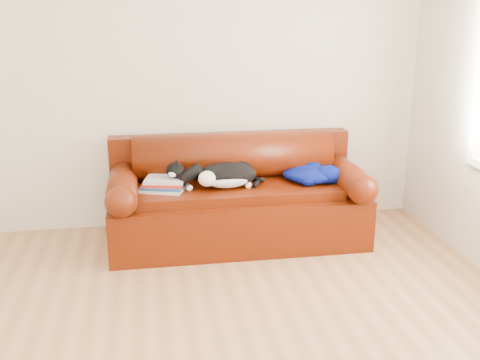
# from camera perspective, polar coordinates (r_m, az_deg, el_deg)

# --- Properties ---
(ground) EXTENTS (4.50, 4.50, 0.00)m
(ground) POSITION_cam_1_polar(r_m,az_deg,el_deg) (3.46, -4.84, -16.16)
(ground) COLOR olive
(ground) RESTS_ON ground
(room_shell) EXTENTS (4.52, 4.02, 2.61)m
(room_shell) POSITION_cam_1_polar(r_m,az_deg,el_deg) (2.94, -3.23, 12.58)
(room_shell) COLOR beige
(room_shell) RESTS_ON ground
(sofa_base) EXTENTS (2.10, 0.90, 0.50)m
(sofa_base) POSITION_cam_1_polar(r_m,az_deg,el_deg) (4.75, -0.29, -3.43)
(sofa_base) COLOR #370B02
(sofa_base) RESTS_ON ground
(sofa_back) EXTENTS (2.10, 1.01, 0.88)m
(sofa_back) POSITION_cam_1_polar(r_m,az_deg,el_deg) (4.88, -0.75, 0.91)
(sofa_back) COLOR #370B02
(sofa_back) RESTS_ON ground
(book_stack) EXTENTS (0.41, 0.36, 0.10)m
(book_stack) POSITION_cam_1_polar(r_m,az_deg,el_deg) (4.53, -7.69, -0.42)
(book_stack) COLOR beige
(book_stack) RESTS_ON sofa_base
(cat) EXTENTS (0.72, 0.43, 0.26)m
(cat) POSITION_cam_1_polar(r_m,az_deg,el_deg) (4.54, -1.43, 0.43)
(cat) COLOR black
(cat) RESTS_ON sofa_base
(blanket) EXTENTS (0.49, 0.42, 0.15)m
(blanket) POSITION_cam_1_polar(r_m,az_deg,el_deg) (4.76, 7.30, 0.65)
(blanket) COLOR #020441
(blanket) RESTS_ON sofa_base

